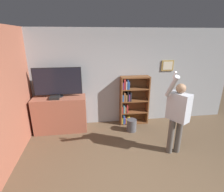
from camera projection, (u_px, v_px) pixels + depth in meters
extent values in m
cube|color=#9EA3A8|center=(118.00, 78.00, 4.99)|extent=(6.79, 0.06, 2.70)
cube|color=#AD8942|center=(168.00, 66.00, 5.03)|extent=(0.36, 0.02, 0.30)
cube|color=beige|center=(168.00, 66.00, 5.01)|extent=(0.28, 0.01, 0.24)
cube|color=#93513D|center=(6.00, 99.00, 3.30)|extent=(0.06, 4.45, 2.70)
cube|color=#93513D|center=(61.00, 114.00, 4.73)|extent=(1.37, 0.53, 0.96)
cylinder|color=black|center=(59.00, 96.00, 4.64)|extent=(0.22, 0.22, 0.03)
cylinder|color=black|center=(59.00, 95.00, 4.63)|extent=(0.06, 0.06, 0.05)
cube|color=black|center=(58.00, 81.00, 4.51)|extent=(1.23, 0.04, 0.72)
cube|color=black|center=(58.00, 82.00, 4.49)|extent=(1.19, 0.01, 0.68)
cube|color=black|center=(55.00, 98.00, 4.48)|extent=(0.25, 0.23, 0.06)
cube|color=brown|center=(121.00, 101.00, 5.02)|extent=(0.04, 0.28, 1.42)
cube|color=brown|center=(147.00, 100.00, 5.13)|extent=(0.04, 0.28, 1.42)
cube|color=brown|center=(133.00, 99.00, 5.20)|extent=(0.82, 0.01, 1.42)
cube|color=brown|center=(133.00, 122.00, 5.30)|extent=(0.75, 0.28, 0.04)
cube|color=brown|center=(134.00, 112.00, 5.19)|extent=(0.75, 0.28, 0.04)
cube|color=brown|center=(134.00, 100.00, 5.08)|extent=(0.75, 0.28, 0.04)
cube|color=brown|center=(135.00, 89.00, 4.96)|extent=(0.75, 0.28, 0.04)
cube|color=brown|center=(135.00, 77.00, 4.85)|extent=(0.75, 0.28, 0.04)
cube|color=gold|center=(122.00, 120.00, 5.21)|extent=(0.03, 0.26, 0.20)
cube|color=#2D569E|center=(123.00, 118.00, 5.20)|extent=(0.04, 0.26, 0.28)
cube|color=#7A3889|center=(125.00, 120.00, 5.20)|extent=(0.03, 0.21, 0.19)
cube|color=gold|center=(126.00, 120.00, 5.21)|extent=(0.03, 0.22, 0.18)
cube|color=orange|center=(127.00, 119.00, 5.23)|extent=(0.02, 0.25, 0.21)
cube|color=gold|center=(128.00, 119.00, 5.24)|extent=(0.04, 0.26, 0.22)
cube|color=red|center=(122.00, 109.00, 5.07)|extent=(0.03, 0.21, 0.19)
cube|color=#5B8E99|center=(124.00, 109.00, 5.09)|extent=(0.04, 0.23, 0.22)
cube|color=#99663D|center=(125.00, 109.00, 5.10)|extent=(0.04, 0.23, 0.18)
cube|color=red|center=(127.00, 109.00, 5.08)|extent=(0.03, 0.20, 0.22)
cube|color=#2D569E|center=(123.00, 98.00, 4.96)|extent=(0.04, 0.21, 0.20)
cube|color=#99663D|center=(124.00, 96.00, 4.97)|extent=(0.03, 0.24, 0.25)
cube|color=#99663D|center=(126.00, 98.00, 4.97)|extent=(0.04, 0.20, 0.19)
cube|color=#232328|center=(127.00, 96.00, 4.98)|extent=(0.02, 0.25, 0.27)
cube|color=#7A3889|center=(129.00, 97.00, 4.99)|extent=(0.02, 0.23, 0.20)
cube|color=#232328|center=(130.00, 96.00, 4.97)|extent=(0.04, 0.20, 0.25)
cube|color=#7A3889|center=(122.00, 85.00, 4.86)|extent=(0.02, 0.26, 0.20)
cube|color=red|center=(124.00, 84.00, 4.83)|extent=(0.04, 0.21, 0.29)
cube|color=beige|center=(126.00, 85.00, 4.85)|extent=(0.03, 0.22, 0.23)
cube|color=#2D569E|center=(127.00, 84.00, 4.85)|extent=(0.03, 0.23, 0.27)
cube|color=#2D569E|center=(128.00, 85.00, 4.87)|extent=(0.03, 0.23, 0.21)
cylinder|color=#56514C|center=(171.00, 136.00, 3.83)|extent=(0.13, 0.13, 0.80)
cylinder|color=#56514C|center=(178.00, 136.00, 3.85)|extent=(0.13, 0.13, 0.80)
cube|color=#B7BCC6|center=(179.00, 107.00, 3.61)|extent=(0.41, 0.50, 0.60)
sphere|color=#9E7556|center=(181.00, 88.00, 3.48)|extent=(0.20, 0.20, 0.20)
cylinder|color=#B7BCC6|center=(190.00, 107.00, 3.65)|extent=(0.09, 0.09, 0.55)
cylinder|color=#B7BCC6|center=(172.00, 86.00, 3.32)|extent=(0.09, 0.39, 0.50)
cube|color=white|center=(175.00, 75.00, 3.19)|extent=(0.04, 0.09, 0.14)
cylinder|color=#4C4C51|center=(132.00, 125.00, 4.79)|extent=(0.27, 0.27, 0.34)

